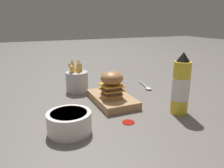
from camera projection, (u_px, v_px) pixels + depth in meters
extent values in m
plane|color=#5B5651|center=(118.00, 107.00, 0.87)|extent=(6.00, 6.00, 0.00)
cube|color=#A37A51|center=(112.00, 99.00, 0.91)|extent=(0.25, 0.14, 0.03)
cylinder|color=#9E6638|center=(112.00, 95.00, 0.88)|extent=(0.09, 0.09, 0.02)
cylinder|color=#4C3323|center=(112.00, 92.00, 0.88)|extent=(0.08, 0.08, 0.02)
cube|color=gold|center=(112.00, 89.00, 0.88)|extent=(0.09, 0.09, 0.00)
cylinder|color=#4C3323|center=(112.00, 87.00, 0.87)|extent=(0.08, 0.08, 0.02)
cube|color=gold|center=(112.00, 85.00, 0.87)|extent=(0.09, 0.09, 0.00)
ellipsoid|color=#9E6638|center=(112.00, 78.00, 0.86)|extent=(0.09, 0.09, 0.05)
cylinder|color=yellow|center=(181.00, 88.00, 0.79)|extent=(0.06, 0.06, 0.19)
cylinder|color=white|center=(180.00, 89.00, 0.79)|extent=(0.06, 0.06, 0.08)
cone|color=black|center=(183.00, 57.00, 0.76)|extent=(0.05, 0.05, 0.03)
cylinder|color=#B7B7BC|center=(77.00, 82.00, 1.05)|extent=(0.11, 0.11, 0.10)
cube|color=gold|center=(77.00, 71.00, 1.03)|extent=(0.01, 0.03, 0.08)
cube|color=gold|center=(71.00, 73.00, 1.01)|extent=(0.03, 0.02, 0.08)
cube|color=gold|center=(79.00, 73.00, 1.02)|extent=(0.03, 0.02, 0.08)
cube|color=gold|center=(73.00, 72.00, 1.02)|extent=(0.04, 0.04, 0.08)
cube|color=gold|center=(78.00, 72.00, 1.02)|extent=(0.02, 0.02, 0.08)
cube|color=gold|center=(81.00, 71.00, 1.05)|extent=(0.01, 0.01, 0.08)
cube|color=gold|center=(78.00, 70.00, 1.05)|extent=(0.03, 0.03, 0.09)
cube|color=gold|center=(74.00, 70.00, 1.06)|extent=(0.03, 0.02, 0.09)
cylinder|color=silver|center=(69.00, 122.00, 0.67)|extent=(0.14, 0.14, 0.06)
cylinder|color=#CC4C33|center=(69.00, 113.00, 0.66)|extent=(0.11, 0.11, 0.01)
cylinder|color=silver|center=(143.00, 84.00, 1.16)|extent=(0.12, 0.03, 0.01)
ellipsoid|color=silver|center=(148.00, 89.00, 1.08)|extent=(0.05, 0.04, 0.01)
cylinder|color=#9E140F|center=(128.00, 122.00, 0.74)|extent=(0.04, 0.04, 0.00)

